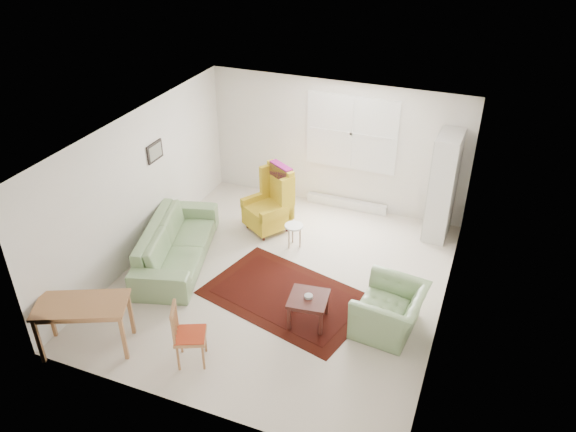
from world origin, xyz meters
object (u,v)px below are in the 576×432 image
at_px(desk, 86,326).
at_px(armchair, 390,307).
at_px(cabinet, 443,187).
at_px(coffee_table, 308,309).
at_px(desk_chair, 190,334).
at_px(sofa, 176,236).
at_px(stool, 294,235).
at_px(wingback_chair, 267,200).

bearing_deg(desk, armchair, 26.73).
bearing_deg(armchair, cabinet, -179.47).
xyz_separation_m(armchair, cabinet, (0.25, 2.82, 0.57)).
bearing_deg(armchair, coffee_table, -69.95).
relative_size(coffee_table, desk_chair, 0.60).
distance_m(sofa, cabinet, 4.67).
bearing_deg(cabinet, sofa, -146.03).
height_order(stool, desk, desk).
bearing_deg(desk, sofa, 88.69).
bearing_deg(cabinet, coffee_table, -111.80).
height_order(wingback_chair, cabinet, cabinet).
bearing_deg(desk_chair, wingback_chair, -17.93).
bearing_deg(desk_chair, desk, 77.08).
relative_size(wingback_chair, desk, 1.03).
xyz_separation_m(armchair, desk_chair, (-2.29, -1.59, 0.06)).
height_order(armchair, wingback_chair, wingback_chair).
distance_m(cabinet, desk, 6.19).
height_order(desk, desk_chair, desk_chair).
height_order(sofa, desk, sofa).
height_order(stool, cabinet, cabinet).
relative_size(sofa, coffee_table, 4.34).
bearing_deg(armchair, desk_chair, -49.63).
height_order(sofa, armchair, sofa).
xyz_separation_m(armchair, stool, (-2.02, 1.49, -0.18)).
bearing_deg(desk, wingback_chair, 74.05).
xyz_separation_m(sofa, coffee_table, (2.57, -0.65, -0.26)).
height_order(cabinet, desk, cabinet).
distance_m(wingback_chair, stool, 0.84).
height_order(armchair, coffee_table, armchair).
bearing_deg(wingback_chair, sofa, -92.24).
bearing_deg(stool, wingback_chair, 153.05).
height_order(wingback_chair, coffee_table, wingback_chair).
distance_m(armchair, wingback_chair, 3.25).
distance_m(sofa, coffee_table, 2.66).
xyz_separation_m(armchair, coffee_table, (-1.12, -0.29, -0.17)).
bearing_deg(cabinet, wingback_chair, -159.23).
height_order(wingback_chair, stool, wingback_chair).
xyz_separation_m(wingback_chair, desk, (-1.06, -3.70, -0.24)).
bearing_deg(armchair, wingback_chair, -118.58).
xyz_separation_m(coffee_table, stool, (-0.91, 1.77, -0.01)).
relative_size(cabinet, desk, 1.62).
bearing_deg(desk_chair, cabinet, -54.44).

